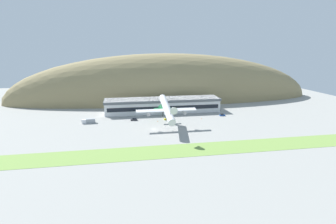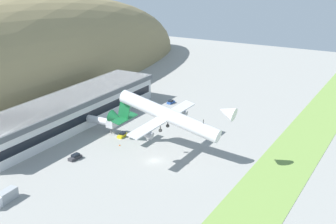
# 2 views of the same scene
# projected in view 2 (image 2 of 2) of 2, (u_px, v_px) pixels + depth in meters

# --- Properties ---
(ground_plane) EXTENTS (397.20, 397.20, 0.00)m
(ground_plane) POSITION_uv_depth(u_px,v_px,m) (154.00, 161.00, 144.04)
(ground_plane) COLOR gray
(grass_strip_foreground) EXTENTS (357.48, 16.68, 0.08)m
(grass_strip_foreground) POSITION_uv_depth(u_px,v_px,m) (268.00, 188.00, 127.31)
(grass_strip_foreground) COLOR #759947
(grass_strip_foreground) RESTS_ON ground_plane
(terminal_building) EXTENTS (88.42, 18.64, 10.51)m
(terminal_building) POSITION_uv_depth(u_px,v_px,m) (69.00, 109.00, 172.50)
(terminal_building) COLOR silver
(terminal_building) RESTS_ON ground_plane
(jetway_0) EXTENTS (3.38, 11.88, 5.43)m
(jetway_0) POSITION_uv_depth(u_px,v_px,m) (103.00, 121.00, 165.99)
(jetway_0) COLOR silver
(jetway_0) RESTS_ON ground_plane
(cargo_airplane) EXTENTS (36.99, 45.19, 14.16)m
(cargo_airplane) POSITION_uv_depth(u_px,v_px,m) (166.00, 116.00, 146.74)
(cargo_airplane) COLOR silver
(service_car_0) EXTENTS (4.67, 2.25, 1.69)m
(service_car_0) POSITION_uv_depth(u_px,v_px,m) (75.00, 157.00, 144.97)
(service_car_0) COLOR #333338
(service_car_0) RESTS_ON ground_plane
(service_car_1) EXTENTS (4.30, 2.05, 1.69)m
(service_car_1) POSITION_uv_depth(u_px,v_px,m) (122.00, 135.00, 162.60)
(service_car_1) COLOR gold
(service_car_1) RESTS_ON ground_plane
(service_car_2) EXTENTS (4.10, 2.17, 1.51)m
(service_car_2) POSITION_uv_depth(u_px,v_px,m) (171.00, 102.00, 198.52)
(service_car_2) COLOR #264C99
(service_car_2) RESTS_ON ground_plane
(fuel_truck) EXTENTS (8.65, 2.98, 2.93)m
(fuel_truck) POSITION_uv_depth(u_px,v_px,m) (4.00, 198.00, 119.51)
(fuel_truck) COLOR silver
(fuel_truck) RESTS_ON ground_plane
(traffic_cone_0) EXTENTS (0.52, 0.52, 0.58)m
(traffic_cone_0) POSITION_uv_depth(u_px,v_px,m) (162.00, 117.00, 181.62)
(traffic_cone_0) COLOR orange
(traffic_cone_0) RESTS_ON ground_plane
(traffic_cone_1) EXTENTS (0.52, 0.52, 0.58)m
(traffic_cone_1) POSITION_uv_depth(u_px,v_px,m) (120.00, 145.00, 155.18)
(traffic_cone_1) COLOR orange
(traffic_cone_1) RESTS_ON ground_plane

